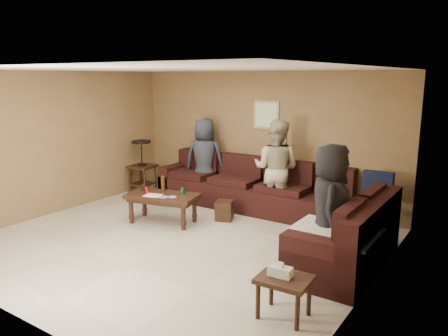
% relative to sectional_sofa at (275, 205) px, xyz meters
% --- Properties ---
extents(room, '(5.60, 5.50, 2.50)m').
position_rel_sectional_sofa_xyz_m(room, '(-0.81, -1.52, 1.34)').
color(room, '#BDB5A0').
rests_on(room, ground).
extents(sectional_sofa, '(4.65, 2.90, 0.97)m').
position_rel_sectional_sofa_xyz_m(sectional_sofa, '(0.00, 0.00, 0.00)').
color(sectional_sofa, black).
rests_on(sectional_sofa, ground).
extents(coffee_table, '(1.28, 0.84, 0.77)m').
position_rel_sectional_sofa_xyz_m(coffee_table, '(-1.59, -0.97, 0.09)').
color(coffee_table, black).
rests_on(coffee_table, ground).
extents(end_table_left, '(0.54, 0.54, 1.10)m').
position_rel_sectional_sofa_xyz_m(end_table_left, '(-3.23, 0.24, 0.25)').
color(end_table_left, black).
rests_on(end_table_left, ground).
extents(side_table_right, '(0.55, 0.46, 0.58)m').
position_rel_sectional_sofa_xyz_m(side_table_right, '(1.39, -2.50, 0.05)').
color(side_table_right, black).
rests_on(side_table_right, ground).
extents(waste_bin, '(0.36, 0.36, 0.33)m').
position_rel_sectional_sofa_xyz_m(waste_bin, '(-0.81, -0.29, -0.16)').
color(waste_bin, black).
rests_on(waste_bin, ground).
extents(wall_art, '(0.52, 0.04, 0.52)m').
position_rel_sectional_sofa_xyz_m(wall_art, '(-0.71, 0.96, 1.37)').
color(wall_art, tan).
rests_on(wall_art, ground).
extents(person_left, '(0.92, 0.75, 1.62)m').
position_rel_sectional_sofa_xyz_m(person_left, '(-1.86, 0.58, 0.48)').
color(person_left, '#282D38').
rests_on(person_left, ground).
extents(person_middle, '(0.90, 0.74, 1.70)m').
position_rel_sectional_sofa_xyz_m(person_middle, '(-0.19, 0.38, 0.52)').
color(person_middle, tan).
rests_on(person_middle, ground).
extents(person_right, '(0.75, 0.92, 1.61)m').
position_rel_sectional_sofa_xyz_m(person_right, '(1.35, -1.16, 0.48)').
color(person_right, black).
rests_on(person_right, ground).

